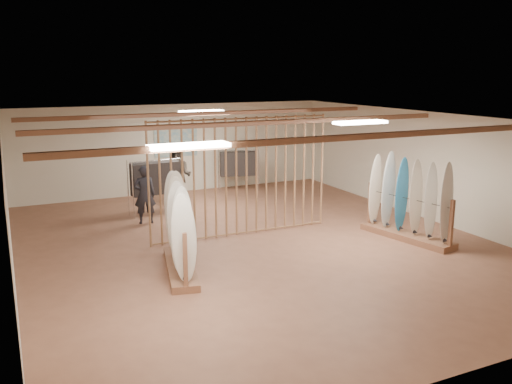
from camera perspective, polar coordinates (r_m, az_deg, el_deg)
name	(u,v)px	position (r m, az deg, el deg)	size (l,w,h in m)	color
floor	(256,244)	(12.28, 0.00, -5.47)	(12.00, 12.00, 0.00)	#966148
ceiling	(256,119)	(11.72, 0.00, 7.66)	(12.00, 12.00, 0.00)	gray
wall_back	(176,149)	(17.46, -8.44, 4.53)	(12.00, 12.00, 0.00)	white
wall_front	(464,273)	(7.16, 21.09, -7.94)	(12.00, 12.00, 0.00)	white
wall_left	(8,207)	(10.83, -24.69, -1.42)	(12.00, 12.00, 0.00)	white
wall_right	(431,167)	(14.72, 17.92, 2.57)	(12.00, 12.00, 0.00)	white
ceiling_slats	(256,123)	(11.72, 0.00, 7.27)	(9.50, 6.12, 0.10)	#8E5D40
light_panels	(256,122)	(11.72, 0.00, 7.37)	(1.20, 0.35, 0.06)	white
bamboo_partition	(241,177)	(12.63, -1.54, 1.60)	(4.45, 0.05, 2.78)	#A3764F
poster	(176,142)	(17.41, -8.44, 5.18)	(1.40, 0.03, 0.90)	teal
rack_left	(180,240)	(10.55, -8.05, -5.07)	(0.98, 2.33, 1.84)	#8E5D40
rack_right	(408,212)	(12.93, 15.69, -1.99)	(0.99, 2.44, 1.92)	#8E5D40
clothing_rack_a	(155,178)	(14.85, -10.54, 1.44)	(1.41, 0.50, 1.52)	silver
clothing_rack_b	(238,164)	(17.52, -1.86, 2.99)	(1.23, 0.61, 1.36)	silver
shopper_a	(144,191)	(14.00, -11.66, 0.13)	(0.62, 0.42, 1.70)	#23232A
shopper_b	(178,172)	(15.80, -8.22, 2.09)	(0.93, 0.73, 1.93)	#312B26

